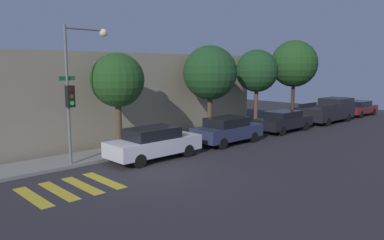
# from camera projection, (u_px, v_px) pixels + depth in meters

# --- Properties ---
(ground_plane) EXTENTS (60.00, 60.00, 0.00)m
(ground_plane) POSITION_uv_depth(u_px,v_px,m) (158.00, 174.00, 14.94)
(ground_plane) COLOR #2D2B30
(sidewalk) EXTENTS (26.00, 2.18, 0.14)m
(sidewalk) POSITION_uv_depth(u_px,v_px,m) (102.00, 155.00, 18.00)
(sidewalk) COLOR gray
(sidewalk) RESTS_ON ground
(building_row) EXTENTS (26.00, 6.00, 5.03)m
(building_row) POSITION_uv_depth(u_px,v_px,m) (59.00, 98.00, 20.88)
(building_row) COLOR gray
(building_row) RESTS_ON ground
(crosswalk) EXTENTS (3.11, 2.60, 0.00)m
(crosswalk) POSITION_uv_depth(u_px,v_px,m) (71.00, 188.00, 13.26)
(crosswalk) COLOR gold
(crosswalk) RESTS_ON ground
(traffic_light_pole) EXTENTS (2.31, 0.56, 5.99)m
(traffic_light_pole) POSITION_uv_depth(u_px,v_px,m) (77.00, 80.00, 15.74)
(traffic_light_pole) COLOR slate
(traffic_light_pole) RESTS_ON ground
(sedan_near_corner) EXTENTS (4.53, 1.77, 1.49)m
(sedan_near_corner) POSITION_uv_depth(u_px,v_px,m) (154.00, 143.00, 17.31)
(sedan_near_corner) COLOR silver
(sedan_near_corner) RESTS_ON ground
(sedan_middle) EXTENTS (4.24, 1.82, 1.48)m
(sedan_middle) POSITION_uv_depth(u_px,v_px,m) (227.00, 130.00, 20.84)
(sedan_middle) COLOR #2D3351
(sedan_middle) RESTS_ON ground
(sedan_far_end) EXTENTS (4.46, 1.76, 1.38)m
(sedan_far_end) POSITION_uv_depth(u_px,v_px,m) (284.00, 121.00, 24.71)
(sedan_far_end) COLOR black
(sedan_far_end) RESTS_ON ground
(pickup_truck) EXTENTS (5.33, 2.09, 1.80)m
(pickup_truck) POSITION_uv_depth(u_px,v_px,m) (329.00, 110.00, 28.93)
(pickup_truck) COLOR black
(pickup_truck) RESTS_ON ground
(sedan_tail_of_row) EXTENTS (4.23, 1.84, 1.31)m
(sedan_tail_of_row) POSITION_uv_depth(u_px,v_px,m) (358.00, 108.00, 32.67)
(sedan_tail_of_row) COLOR maroon
(sedan_tail_of_row) RESTS_ON ground
(tree_near_corner) EXTENTS (2.58, 2.58, 4.93)m
(tree_near_corner) POSITION_uv_depth(u_px,v_px,m) (118.00, 81.00, 17.80)
(tree_near_corner) COLOR brown
(tree_near_corner) RESTS_ON ground
(tree_midblock) EXTENTS (3.21, 3.21, 5.52)m
(tree_midblock) POSITION_uv_depth(u_px,v_px,m) (210.00, 73.00, 22.11)
(tree_midblock) COLOR brown
(tree_midblock) RESTS_ON ground
(tree_far_end) EXTENTS (2.86, 2.86, 5.41)m
(tree_far_end) POSITION_uv_depth(u_px,v_px,m) (257.00, 71.00, 25.22)
(tree_far_end) COLOR brown
(tree_far_end) RESTS_ON ground
(tree_behind_truck) EXTENTS (3.52, 3.52, 6.25)m
(tree_behind_truck) POSITION_uv_depth(u_px,v_px,m) (294.00, 64.00, 28.31)
(tree_behind_truck) COLOR #42301E
(tree_behind_truck) RESTS_ON ground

